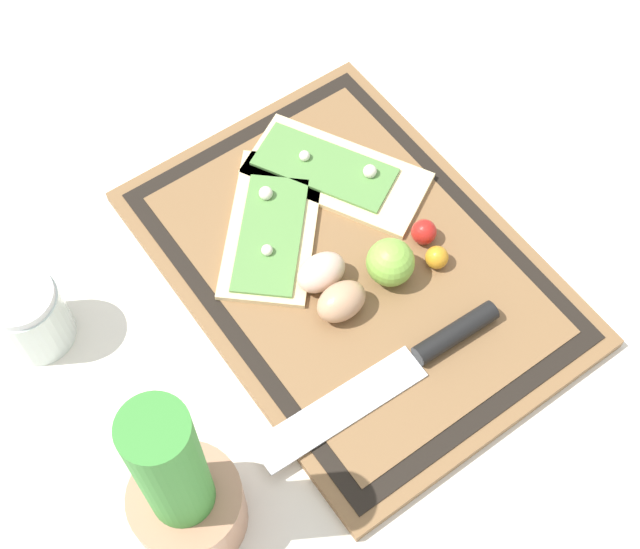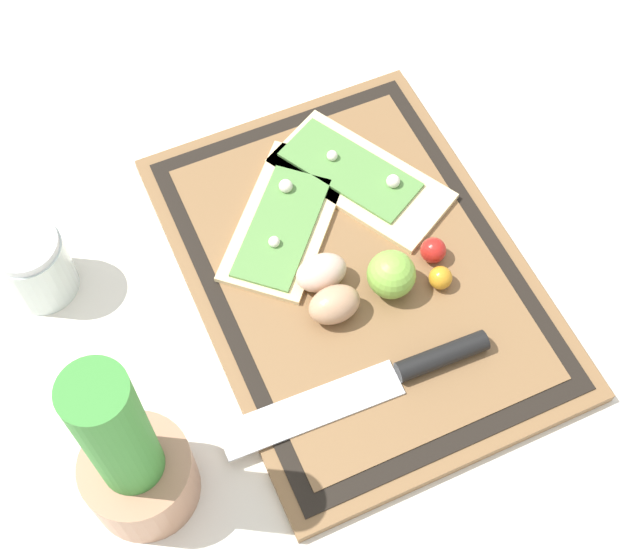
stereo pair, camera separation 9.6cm
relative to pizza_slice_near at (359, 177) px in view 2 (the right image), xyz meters
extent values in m
plane|color=silver|center=(-0.11, 0.05, -0.02)|extent=(6.00, 6.00, 0.00)
cube|color=brown|center=(-0.11, 0.05, -0.02)|extent=(0.49, 0.35, 0.01)
cube|color=black|center=(-0.11, 0.05, -0.01)|extent=(0.46, 0.33, 0.00)
cube|color=brown|center=(-0.11, 0.05, -0.01)|extent=(0.42, 0.29, 0.00)
cube|color=beige|center=(0.00, 0.00, 0.00)|extent=(0.23, 0.19, 0.01)
cube|color=#568942|center=(0.01, 0.01, 0.00)|extent=(0.18, 0.14, 0.00)
sphere|color=silver|center=(-0.03, -0.03, 0.01)|extent=(0.02, 0.02, 0.02)
sphere|color=silver|center=(0.03, 0.02, 0.01)|extent=(0.01, 0.01, 0.01)
cube|color=beige|center=(-0.02, 0.10, 0.00)|extent=(0.21, 0.21, 0.01)
cube|color=#568942|center=(-0.03, 0.11, 0.00)|extent=(0.16, 0.15, 0.00)
sphere|color=silver|center=(0.02, 0.09, 0.01)|extent=(0.02, 0.02, 0.02)
sphere|color=silver|center=(-0.05, 0.13, 0.01)|extent=(0.01, 0.01, 0.01)
cube|color=silver|center=(-0.24, 0.17, 0.00)|extent=(0.05, 0.19, 0.00)
cylinder|color=black|center=(-0.25, 0.02, 0.01)|extent=(0.03, 0.10, 0.02)
ellipsoid|color=tan|center=(-0.15, 0.10, 0.02)|extent=(0.04, 0.06, 0.04)
ellipsoid|color=beige|center=(-0.11, 0.10, 0.02)|extent=(0.04, 0.06, 0.04)
sphere|color=#7FB742|center=(-0.14, 0.03, 0.02)|extent=(0.05, 0.05, 0.05)
sphere|color=red|center=(-0.13, -0.03, 0.01)|extent=(0.03, 0.03, 0.03)
sphere|color=orange|center=(-0.16, -0.02, 0.01)|extent=(0.03, 0.03, 0.03)
cylinder|color=#AD7A5B|center=(-0.24, 0.34, 0.02)|extent=(0.11, 0.11, 0.08)
cylinder|color=#388433|center=(-0.24, 0.34, 0.12)|extent=(0.06, 0.06, 0.21)
cylinder|color=silver|center=(0.02, 0.38, 0.02)|extent=(0.08, 0.08, 0.08)
cylinder|color=#B73323|center=(0.02, 0.38, -0.01)|extent=(0.07, 0.07, 0.03)
cylinder|color=silver|center=(0.02, 0.38, 0.06)|extent=(0.07, 0.07, 0.01)
camera|label=1|loc=(-0.50, 0.38, 0.84)|focal=50.00mm
camera|label=2|loc=(-0.55, 0.30, 0.84)|focal=50.00mm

